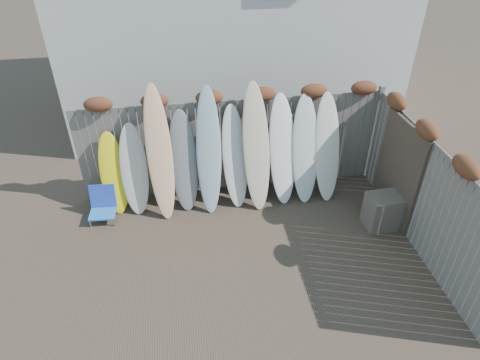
{
  "coord_description": "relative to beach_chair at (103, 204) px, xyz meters",
  "views": [
    {
      "loc": [
        -0.92,
        -4.97,
        5.42
      ],
      "look_at": [
        0.0,
        1.2,
        1.0
      ],
      "focal_mm": 32.0,
      "sensor_mm": 36.0,
      "label": 1
    }
  ],
  "objects": [
    {
      "name": "surfboard_4",
      "position": [
        2.09,
        0.16,
        0.89
      ],
      "size": [
        0.54,
        0.87,
        2.38
      ],
      "primitive_type": "ellipsoid",
      "rotation": [
        -0.31,
        0.0,
        -0.1
      ],
      "color": "#9DB8C4",
      "rests_on": "ground"
    },
    {
      "name": "surfboard_8",
      "position": [
        3.98,
        0.17,
        0.76
      ],
      "size": [
        0.53,
        0.75,
        2.11
      ],
      "primitive_type": "ellipsoid",
      "rotation": [
        -0.31,
        0.0,
        -0.01
      ],
      "color": "silver",
      "rests_on": "ground"
    },
    {
      "name": "surfboard_1",
      "position": [
        0.66,
        0.23,
        0.58
      ],
      "size": [
        0.53,
        0.64,
        1.75
      ],
      "primitive_type": "ellipsoid",
      "rotation": [
        -0.31,
        0.0,
        -0.01
      ],
      "color": "beige",
      "rests_on": "ground"
    },
    {
      "name": "right_fence",
      "position": [
        5.57,
        -1.52,
        0.84
      ],
      "size": [
        0.28,
        4.4,
        2.24
      ],
      "color": "slate",
      "rests_on": "ground"
    },
    {
      "name": "surfboard_5",
      "position": [
        2.59,
        0.2,
        0.7
      ],
      "size": [
        0.56,
        0.75,
        1.99
      ],
      "primitive_type": "ellipsoid",
      "rotation": [
        -0.31,
        0.0,
        0.1
      ],
      "color": "silver",
      "rests_on": "ground"
    },
    {
      "name": "surfboard_9",
      "position": [
        4.43,
        0.16,
        0.76
      ],
      "size": [
        0.55,
        0.77,
        2.12
      ],
      "primitive_type": "ellipsoid",
      "rotation": [
        -0.31,
        0.0,
        0.05
      ],
      "color": "silver",
      "rests_on": "ground"
    },
    {
      "name": "surfboard_3",
      "position": [
        1.61,
        0.24,
        0.67
      ],
      "size": [
        0.54,
        0.7,
        1.94
      ],
      "primitive_type": "ellipsoid",
      "rotation": [
        -0.31,
        0.0,
        0.02
      ],
      "color": "slate",
      "rests_on": "ground"
    },
    {
      "name": "wooden_crate",
      "position": [
        5.19,
        -1.03,
        0.04
      ],
      "size": [
        0.61,
        0.52,
        0.68
      ],
      "primitive_type": "cube",
      "rotation": [
        0.0,
        0.0,
        0.05
      ],
      "color": "brown",
      "rests_on": "ground"
    },
    {
      "name": "beach_chair",
      "position": [
        0.0,
        0.0,
        0.0
      ],
      "size": [
        0.51,
        0.54,
        0.65
      ],
      "color": "blue",
      "rests_on": "ground"
    },
    {
      "name": "surfboard_2",
      "position": [
        1.18,
        0.13,
        0.95
      ],
      "size": [
        0.54,
        0.91,
        2.49
      ],
      "primitive_type": "ellipsoid",
      "rotation": [
        -0.31,
        0.0,
        0.08
      ],
      "color": "#FFDE8C",
      "rests_on": "ground"
    },
    {
      "name": "surfboard_0",
      "position": [
        0.26,
        0.28,
        0.5
      ],
      "size": [
        0.55,
        0.62,
        1.59
      ],
      "primitive_type": "ellipsoid",
      "rotation": [
        -0.31,
        0.0,
        0.1
      ],
      "color": "yellow",
      "rests_on": "ground"
    },
    {
      "name": "surfboard_6",
      "position": [
        3.0,
        0.13,
        0.91
      ],
      "size": [
        0.57,
        0.88,
        2.42
      ],
      "primitive_type": "ellipsoid",
      "rotation": [
        -0.31,
        0.0,
        0.07
      ],
      "color": "beige",
      "rests_on": "ground"
    },
    {
      "name": "back_fence",
      "position": [
        2.64,
        0.63,
        0.88
      ],
      "size": [
        6.05,
        0.28,
        2.24
      ],
      "color": "slate",
      "rests_on": "ground"
    },
    {
      "name": "lattice_panel",
      "position": [
        5.5,
        -0.73,
        0.7
      ],
      "size": [
        0.12,
        1.33,
        1.99
      ],
      "primitive_type": "cube",
      "rotation": [
        0.0,
        0.0,
        0.05
      ],
      "color": "#453C2A",
      "rests_on": "ground"
    },
    {
      "name": "ground",
      "position": [
        2.58,
        -1.77,
        -0.3
      ],
      "size": [
        80.0,
        80.0,
        0.0
      ],
      "primitive_type": "plane",
      "color": "#493A2D"
    },
    {
      "name": "surfboard_7",
      "position": [
        3.53,
        0.21,
        0.77
      ],
      "size": [
        0.59,
        0.79,
        2.14
      ],
      "primitive_type": "ellipsoid",
      "rotation": [
        -0.31,
        0.0,
        0.07
      ],
      "color": "white",
      "rests_on": "ground"
    }
  ]
}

